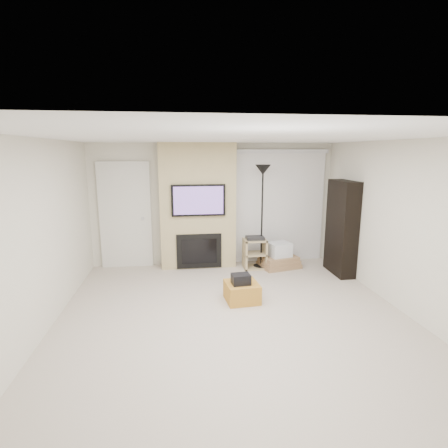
{
  "coord_description": "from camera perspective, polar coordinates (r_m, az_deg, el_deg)",
  "views": [
    {
      "loc": [
        -0.76,
        -4.41,
        2.33
      ],
      "look_at": [
        0.0,
        1.2,
        1.15
      ],
      "focal_mm": 28.0,
      "sensor_mm": 36.0,
      "label": 1
    }
  ],
  "objects": [
    {
      "name": "floor",
      "position": [
        5.04,
        1.9,
        -15.74
      ],
      "size": [
        5.0,
        5.5,
        0.0
      ],
      "primitive_type": "cube",
      "color": "#C2B2A2",
      "rests_on": "ground"
    },
    {
      "name": "ceiling",
      "position": [
        4.48,
        2.12,
        13.96
      ],
      "size": [
        5.0,
        5.5,
        0.0
      ],
      "primitive_type": "cube",
      "color": "white",
      "rests_on": "wall_back"
    },
    {
      "name": "wall_back",
      "position": [
        7.28,
        -1.63,
        3.23
      ],
      "size": [
        5.0,
        0.0,
        2.5
      ],
      "primitive_type": "cube",
      "rotation": [
        1.57,
        0.0,
        0.0
      ],
      "color": "silver",
      "rests_on": "ground"
    },
    {
      "name": "wall_front",
      "position": [
        2.12,
        15.33,
        -19.27
      ],
      "size": [
        5.0,
        0.0,
        2.5
      ],
      "primitive_type": "cube",
      "rotation": [
        1.57,
        0.0,
        0.0
      ],
      "color": "silver",
      "rests_on": "ground"
    },
    {
      "name": "wall_left",
      "position": [
        4.86,
        -28.49,
        -2.5
      ],
      "size": [
        0.0,
        5.5,
        2.5
      ],
      "primitive_type": "cube",
      "rotation": [
        1.57,
        0.0,
        1.57
      ],
      "color": "silver",
      "rests_on": "ground"
    },
    {
      "name": "wall_right",
      "position": [
        5.59,
        28.18,
        -0.78
      ],
      "size": [
        0.0,
        5.5,
        2.5
      ],
      "primitive_type": "cube",
      "rotation": [
        1.57,
        0.0,
        1.57
      ],
      "color": "silver",
      "rests_on": "ground"
    },
    {
      "name": "hvac_vent",
      "position": [
        5.34,
        4.97,
        13.53
      ],
      "size": [
        0.35,
        0.18,
        0.01
      ],
      "primitive_type": "cube",
      "color": "silver",
      "rests_on": "ceiling"
    },
    {
      "name": "ottoman",
      "position": [
        5.63,
        2.94,
        -11.0
      ],
      "size": [
        0.54,
        0.54,
        0.3
      ],
      "primitive_type": "cube",
      "rotation": [
        0.0,
        0.0,
        0.09
      ],
      "color": "#B87E29",
      "rests_on": "floor"
    },
    {
      "name": "black_bag",
      "position": [
        5.5,
        2.77,
        -8.98
      ],
      "size": [
        0.3,
        0.24,
        0.16
      ],
      "primitive_type": "cube",
      "rotation": [
        0.0,
        0.0,
        0.09
      ],
      "color": "black",
      "rests_on": "ottoman"
    },
    {
      "name": "fireplace_wall",
      "position": [
        7.05,
        -4.29,
        2.81
      ],
      "size": [
        1.5,
        0.47,
        2.5
      ],
      "color": "tan",
      "rests_on": "floor"
    },
    {
      "name": "entry_door",
      "position": [
        7.31,
        -15.77,
        1.28
      ],
      "size": [
        1.02,
        0.11,
        2.14
      ],
      "color": "silver",
      "rests_on": "floor"
    },
    {
      "name": "vertical_blinds",
      "position": [
        7.5,
        9.12,
        3.52
      ],
      "size": [
        1.98,
        0.1,
        2.37
      ],
      "color": "silver",
      "rests_on": "floor"
    },
    {
      "name": "floor_lamp",
      "position": [
        6.91,
        6.32,
        5.95
      ],
      "size": [
        0.31,
        0.31,
        2.08
      ],
      "color": "black",
      "rests_on": "floor"
    },
    {
      "name": "av_stand",
      "position": [
        7.11,
        5.04,
        -4.49
      ],
      "size": [
        0.45,
        0.38,
        0.66
      ],
      "color": "tan",
      "rests_on": "floor"
    },
    {
      "name": "box_stack",
      "position": [
        7.27,
        8.98,
        -5.46
      ],
      "size": [
        0.88,
        0.74,
        0.51
      ],
      "color": "#9D7751",
      "rests_on": "floor"
    },
    {
      "name": "bookshelf",
      "position": [
        7.03,
        18.65,
        -0.59
      ],
      "size": [
        0.3,
        0.8,
        1.8
      ],
      "color": "black",
      "rests_on": "floor"
    }
  ]
}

